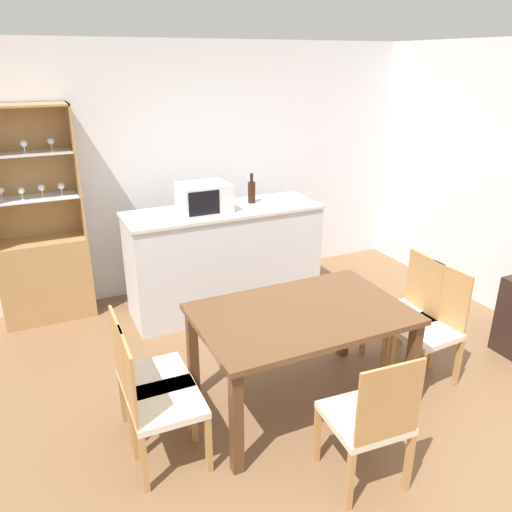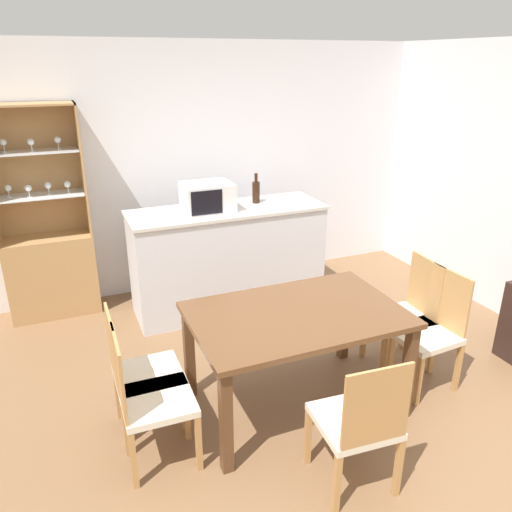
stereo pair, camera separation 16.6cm
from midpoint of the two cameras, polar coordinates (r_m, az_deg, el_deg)
name	(u,v)px [view 2 (the right image)]	position (r m, az deg, el deg)	size (l,w,h in m)	color
ground_plane	(302,425)	(3.68, 6.69, -18.62)	(18.00, 18.00, 0.00)	brown
wall_back	(191,170)	(5.36, -6.50, 9.75)	(6.80, 0.06, 2.55)	silver
kitchen_counter	(228,259)	(4.95, -2.26, -0.30)	(1.89, 0.63, 1.04)	silver
display_cabinet	(50,259)	(5.17, -21.63, -0.28)	(0.81, 0.36, 2.01)	tan
dining_table	(296,325)	(3.48, 6.01, -7.87)	(1.45, 0.94, 0.76)	brown
dining_chair_side_left_far	(141,374)	(3.41, -11.64, -13.06)	(0.43, 0.43, 0.91)	beige
dining_chair_head_near	(359,423)	(3.04, 13.27, -18.07)	(0.46, 0.46, 0.91)	beige
dining_chair_side_right_far	(406,315)	(4.23, 17.81, -6.43)	(0.45, 0.45, 0.91)	beige
dining_chair_side_right_near	(429,331)	(4.05, 20.27, -8.05)	(0.46, 0.46, 0.91)	beige
dining_chair_side_left_near	(149,399)	(3.18, -10.59, -15.78)	(0.44, 0.44, 0.91)	beige
microwave	(207,197)	(4.69, -4.56, 6.73)	(0.46, 0.38, 0.26)	silver
wine_bottle	(256,191)	(4.95, 0.97, 7.39)	(0.07, 0.07, 0.30)	black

